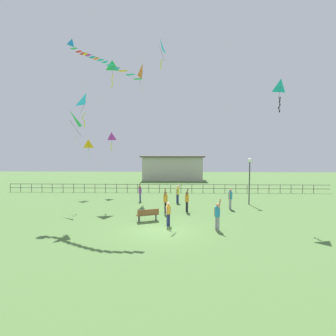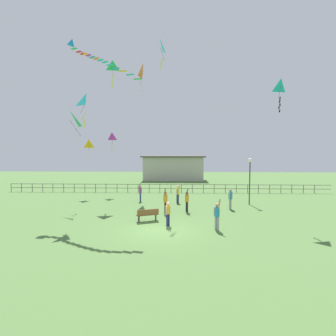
{
  "view_description": "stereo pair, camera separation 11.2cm",
  "coord_description": "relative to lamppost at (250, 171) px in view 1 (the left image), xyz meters",
  "views": [
    {
      "loc": [
        0.93,
        -16.26,
        5.04
      ],
      "look_at": [
        0.31,
        5.24,
        3.43
      ],
      "focal_mm": 29.07,
      "sensor_mm": 36.0,
      "label": 1
    },
    {
      "loc": [
        1.04,
        -16.26,
        5.04
      ],
      "look_at": [
        0.31,
        5.24,
        3.43
      ],
      "focal_mm": 29.07,
      "sensor_mm": 36.0,
      "label": 2
    }
  ],
  "objects": [
    {
      "name": "streamer_kite",
      "position": [
        -14.3,
        -2.23,
        10.01
      ],
      "size": [
        6.63,
        4.66,
        4.35
      ],
      "color": "#198CD1"
    },
    {
      "name": "person_4",
      "position": [
        -6.98,
        -6.85,
        -2.13
      ],
      "size": [
        0.31,
        0.4,
        1.56
      ],
      "color": "navy",
      "rests_on": "ground_plane"
    },
    {
      "name": "person_1",
      "position": [
        -9.85,
        1.09,
        -2.15
      ],
      "size": [
        0.29,
        0.46,
        1.75
      ],
      "color": "navy",
      "rests_on": "ground_plane"
    },
    {
      "name": "waterfront_railing",
      "position": [
        -7.76,
        6.23,
        -2.41
      ],
      "size": [
        36.03,
        0.06,
        0.95
      ],
      "color": "#4C4742",
      "rests_on": "ground_plane"
    },
    {
      "name": "person_0",
      "position": [
        -5.63,
        -2.98,
        -2.08
      ],
      "size": [
        0.3,
        0.51,
        1.89
      ],
      "color": "black",
      "rests_on": "ground_plane"
    },
    {
      "name": "person_2",
      "position": [
        -7.3,
        -3.47,
        -2.02
      ],
      "size": [
        0.32,
        0.53,
        2.01
      ],
      "color": "black",
      "rests_on": "ground_plane"
    },
    {
      "name": "kite_5",
      "position": [
        -12.56,
        2.15,
        9.66
      ],
      "size": [
        1.01,
        0.89,
        2.46
      ],
      "color": "#1EB759"
    },
    {
      "name": "park_bench",
      "position": [
        -8.42,
        -5.78,
        -2.56
      ],
      "size": [
        1.54,
        0.94,
        0.85
      ],
      "color": "brown",
      "rests_on": "ground_plane"
    },
    {
      "name": "kite_3",
      "position": [
        -13.6,
        -5.87,
        3.81
      ],
      "size": [
        1.1,
        1.0,
        2.19
      ],
      "color": "#1EB759"
    },
    {
      "name": "kite_1",
      "position": [
        -7.86,
        -0.97,
        10.33
      ],
      "size": [
        0.71,
        0.83,
        2.58
      ],
      "color": "#19B2B2"
    },
    {
      "name": "person_3",
      "position": [
        -2.05,
        -1.97,
        -2.05
      ],
      "size": [
        0.31,
        0.46,
        1.7
      ],
      "color": "#99999E",
      "rests_on": "ground_plane"
    },
    {
      "name": "ground_plane",
      "position": [
        -7.44,
        -7.77,
        -3.02
      ],
      "size": [
        80.0,
        80.0,
        0.0
      ],
      "primitive_type": "plane",
      "color": "#4C7038"
    },
    {
      "name": "kite_6",
      "position": [
        -13.41,
        5.02,
        3.13
      ],
      "size": [
        0.74,
        0.55,
        2.02
      ],
      "color": "#B22DB2"
    },
    {
      "name": "kite_2",
      "position": [
        -10.02,
        5.41,
        10.15
      ],
      "size": [
        0.69,
        1.2,
        2.93
      ],
      "color": "orange"
    },
    {
      "name": "person_5",
      "position": [
        -3.96,
        -7.64,
        -2.04
      ],
      "size": [
        0.39,
        0.5,
        1.97
      ],
      "color": "#99999E",
      "rests_on": "ground_plane"
    },
    {
      "name": "kite_7",
      "position": [
        0.73,
        -4.7,
        6.2
      ],
      "size": [
        0.79,
        0.48,
        2.28
      ],
      "color": "#19B2B2"
    },
    {
      "name": "lamppost",
      "position": [
        0.0,
        0.0,
        0.0
      ],
      "size": [
        0.36,
        0.36,
        4.12
      ],
      "color": "#38383D",
      "rests_on": "ground_plane"
    },
    {
      "name": "pavilion_building",
      "position": [
        -7.03,
        18.23,
        -1.09
      ],
      "size": [
        9.76,
        3.81,
        3.81
      ],
      "color": "#B7B2A3",
      "rests_on": "ground_plane"
    },
    {
      "name": "kite_0",
      "position": [
        -15.47,
        3.63,
        2.33
      ],
      "size": [
        0.8,
        0.42,
        2.06
      ],
      "color": "yellow"
    },
    {
      "name": "kite_4",
      "position": [
        -14.47,
        0.2,
        6.08
      ],
      "size": [
        1.2,
        1.12,
        2.97
      ],
      "color": "#19B2B2"
    },
    {
      "name": "person_6",
      "position": [
        -6.34,
        0.42,
        -2.09
      ],
      "size": [
        0.41,
        0.45,
        1.87
      ],
      "color": "navy",
      "rests_on": "ground_plane"
    }
  ]
}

